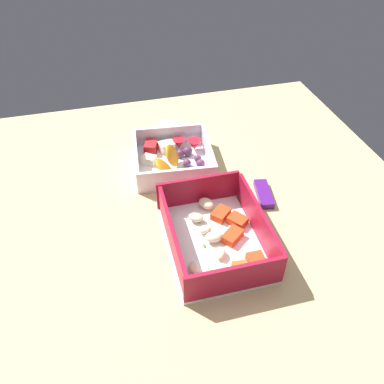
{
  "coord_description": "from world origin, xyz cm",
  "views": [
    {
      "loc": [
        48.5,
        -13.75,
        49.54
      ],
      "look_at": [
        -1.11,
        -0.79,
        4.0
      ],
      "focal_mm": 36.16,
      "sensor_mm": 36.0,
      "label": 1
    }
  ],
  "objects_px": {
    "paper_cup_liner": "(169,128)",
    "fruit_bowl": "(173,158)",
    "pasta_container": "(217,236)",
    "candy_bar": "(264,194)"
  },
  "relations": [
    {
      "from": "paper_cup_liner",
      "to": "fruit_bowl",
      "type": "bearing_deg",
      "value": -8.29
    },
    {
      "from": "fruit_bowl",
      "to": "candy_bar",
      "type": "bearing_deg",
      "value": 45.91
    },
    {
      "from": "pasta_container",
      "to": "paper_cup_liner",
      "type": "height_order",
      "value": "pasta_container"
    },
    {
      "from": "pasta_container",
      "to": "candy_bar",
      "type": "relative_size",
      "value": 2.81
    },
    {
      "from": "pasta_container",
      "to": "candy_bar",
      "type": "distance_m",
      "value": 0.15
    },
    {
      "from": "fruit_bowl",
      "to": "candy_bar",
      "type": "xyz_separation_m",
      "value": [
        0.13,
        0.14,
        -0.01
      ]
    },
    {
      "from": "fruit_bowl",
      "to": "pasta_container",
      "type": "bearing_deg",
      "value": 5.68
    },
    {
      "from": "pasta_container",
      "to": "candy_bar",
      "type": "xyz_separation_m",
      "value": [
        -0.09,
        0.12,
        -0.01
      ]
    },
    {
      "from": "pasta_container",
      "to": "fruit_bowl",
      "type": "bearing_deg",
      "value": -173.87
    },
    {
      "from": "pasta_container",
      "to": "paper_cup_liner",
      "type": "relative_size",
      "value": 4.68
    }
  ]
}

